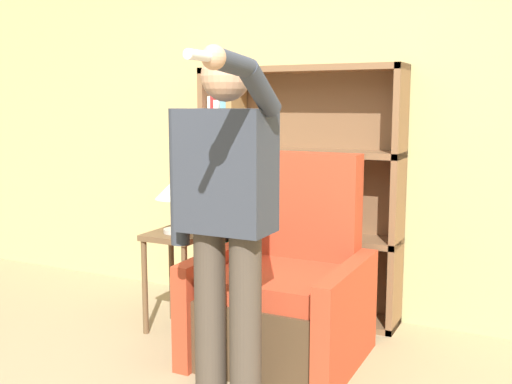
{
  "coord_description": "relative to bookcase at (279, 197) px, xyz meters",
  "views": [
    {
      "loc": [
        1.29,
        -1.87,
        1.45
      ],
      "look_at": [
        -0.02,
        0.8,
        1.01
      ],
      "focal_mm": 42.0,
      "sensor_mm": 36.0,
      "label": 1
    }
  ],
  "objects": [
    {
      "name": "person_standing",
      "position": [
        0.35,
        -1.4,
        0.16
      ],
      "size": [
        0.57,
        0.78,
        1.68
      ],
      "color": "#473D33",
      "rests_on": "ground_plane"
    },
    {
      "name": "table_lamp",
      "position": [
        -0.42,
        -0.64,
        0.09
      ],
      "size": [
        0.27,
        0.27,
        0.35
      ],
      "color": "#B7B2A8",
      "rests_on": "side_table"
    },
    {
      "name": "side_table",
      "position": [
        -0.42,
        -0.64,
        -0.32
      ],
      "size": [
        0.35,
        0.35,
        0.64
      ],
      "color": "brown",
      "rests_on": "ground_plane"
    },
    {
      "name": "bookcase",
      "position": [
        0.0,
        0.0,
        0.0
      ],
      "size": [
        1.4,
        0.28,
        1.69
      ],
      "color": "brown",
      "rests_on": "ground_plane"
    },
    {
      "name": "wall_back",
      "position": [
        0.37,
        0.16,
        0.59
      ],
      "size": [
        8.0,
        0.06,
        2.8
      ],
      "color": "tan",
      "rests_on": "ground_plane"
    },
    {
      "name": "armchair",
      "position": [
        0.34,
        -0.68,
        -0.45
      ],
      "size": [
        0.9,
        0.85,
        1.16
      ],
      "color": "#4C3823",
      "rests_on": "ground_plane"
    }
  ]
}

